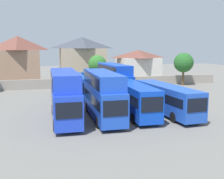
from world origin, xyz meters
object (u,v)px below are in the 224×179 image
at_px(bus_6, 93,84).
at_px(house_terrace_left, 18,60).
at_px(bus_3, 134,98).
at_px(tree_behind_wall, 97,65).
at_px(bus_5, 76,85).
at_px(tree_left_of_lot, 184,63).
at_px(bus_1, 65,93).
at_px(bus_2, 103,93).
at_px(bus_4, 166,97).
at_px(bus_7, 114,78).
at_px(house_terrace_right, 138,65).
at_px(house_terrace_centre, 82,59).

bearing_deg(bus_6, house_terrace_left, -145.84).
distance_m(bus_3, tree_behind_wall, 25.67).
distance_m(bus_3, bus_5, 13.80).
relative_size(bus_6, tree_behind_wall, 1.77).
distance_m(bus_6, tree_left_of_lot, 21.67).
height_order(bus_1, bus_2, bus_1).
xyz_separation_m(bus_4, bus_5, (-8.72, 13.02, 0.04)).
bearing_deg(bus_2, tree_behind_wall, 170.53).
distance_m(bus_3, bus_7, 13.49).
distance_m(bus_5, house_terrace_right, 26.13).
relative_size(bus_3, house_terrace_right, 1.11).
bearing_deg(bus_7, bus_6, -87.66).
relative_size(bus_5, tree_left_of_lot, 1.71).
bearing_deg(bus_2, house_terrace_right, 154.96).
distance_m(bus_2, tree_behind_wall, 26.38).
relative_size(bus_5, house_terrace_right, 1.15).
distance_m(bus_4, tree_left_of_lot, 25.56).
height_order(bus_6, tree_left_of_lot, tree_left_of_lot).
bearing_deg(bus_4, tree_left_of_lot, 142.91).
height_order(bus_4, bus_7, bus_7).
bearing_deg(bus_4, bus_1, -92.85).
height_order(bus_5, bus_6, bus_6).
xyz_separation_m(bus_7, house_terrace_centre, (-2.06, 19.92, 2.25)).
distance_m(bus_2, bus_6, 13.56).
relative_size(bus_4, bus_6, 1.11).
distance_m(house_terrace_left, tree_left_of_lot, 34.23).
distance_m(bus_5, tree_left_of_lot, 24.35).
distance_m(house_terrace_right, tree_behind_wall, 13.20).
distance_m(bus_2, house_terrace_right, 36.51).
relative_size(bus_2, house_terrace_left, 1.09).
height_order(bus_6, house_terrace_right, house_terrace_right).
bearing_deg(tree_left_of_lot, bus_7, -155.20).
relative_size(bus_1, bus_7, 0.94).
height_order(bus_1, house_terrace_centre, house_terrace_centre).
xyz_separation_m(bus_3, house_terrace_centre, (-0.76, 33.33, 3.03)).
bearing_deg(bus_6, house_terrace_centre, 177.65).
relative_size(bus_4, tree_left_of_lot, 1.83).
height_order(bus_4, bus_6, bus_6).
height_order(bus_4, tree_behind_wall, tree_behind_wall).
distance_m(bus_1, bus_2, 4.01).
distance_m(house_terrace_left, house_terrace_right, 26.82).
distance_m(bus_3, tree_left_of_lot, 27.73).
bearing_deg(bus_5, bus_2, 6.34).
bearing_deg(bus_5, tree_behind_wall, 155.72).
relative_size(bus_1, tree_behind_wall, 1.76).
bearing_deg(house_terrace_right, bus_3, -110.81).
bearing_deg(bus_6, bus_4, 25.66).
relative_size(bus_5, house_terrace_left, 1.12).
bearing_deg(house_terrace_centre, bus_2, -95.01).
relative_size(bus_2, tree_behind_wall, 1.80).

